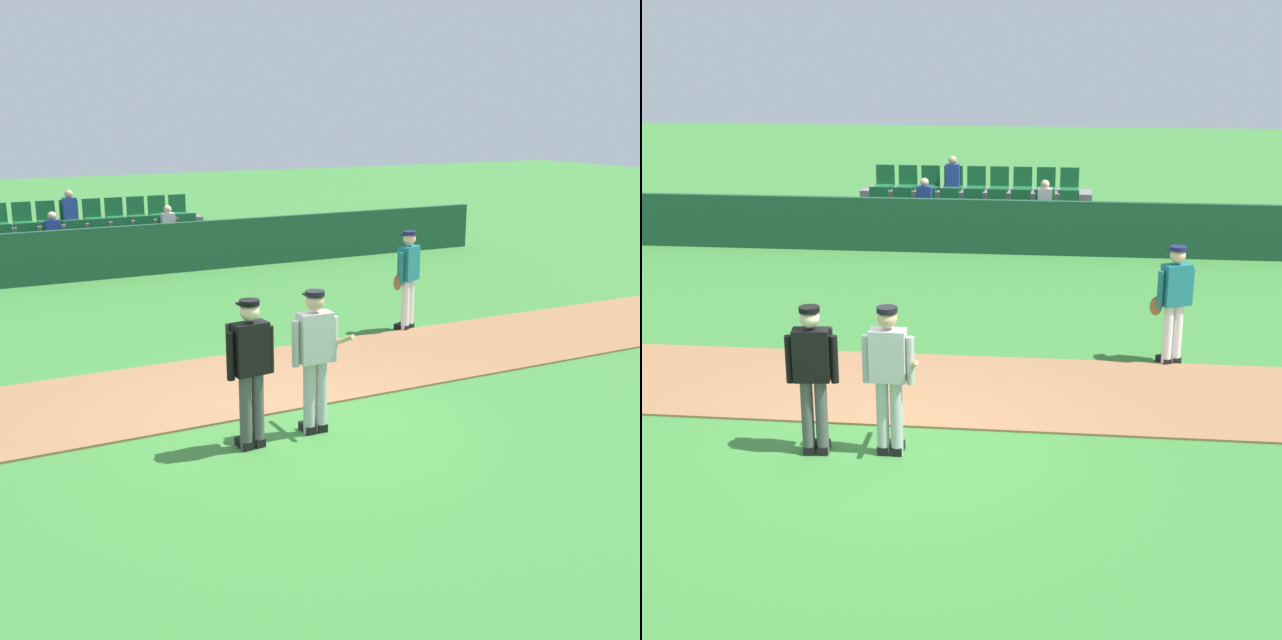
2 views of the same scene
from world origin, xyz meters
The scene contains 7 objects.
ground_plane centered at (0.00, 0.00, 0.00)m, with size 80.00×80.00×0.00m, color #387A33.
infield_dirt_path centered at (0.00, 1.78, 0.01)m, with size 28.00×2.63×0.03m, color #936642.
dugout_fence centered at (0.00, 9.96, 0.60)m, with size 20.00×0.16×1.19m, color #19472D.
stadium_bleachers centered at (0.00, 11.40, 0.49)m, with size 5.55×2.10×1.90m.
batter_grey_jersey centered at (0.18, -0.27, 0.97)m, with size 0.69×0.78×1.76m.
umpire_home_plate centered at (-0.67, -0.34, 1.00)m, with size 0.59×0.33×1.76m.
runner_teal_jersey centered at (3.67, 3.13, 0.96)m, with size 0.65×0.42×1.76m.
Camera 1 is at (-3.77, -8.26, 3.78)m, focal length 44.36 mm.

